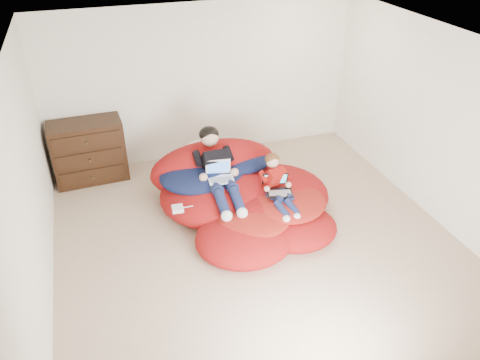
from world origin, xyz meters
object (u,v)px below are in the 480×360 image
(laptop_black, at_px, (278,187))
(older_boy, at_px, (217,166))
(dresser, at_px, (89,151))
(younger_boy, at_px, (277,183))
(beanbag_pile, at_px, (241,195))
(laptop_white, at_px, (220,174))

(laptop_black, bearing_deg, older_boy, 141.55)
(dresser, bearing_deg, younger_boy, -39.94)
(younger_boy, bearing_deg, beanbag_pile, 136.87)
(dresser, distance_m, beanbag_pile, 2.50)
(beanbag_pile, height_order, older_boy, older_boy)
(older_boy, distance_m, younger_boy, 0.85)
(laptop_white, height_order, laptop_black, laptop_white)
(older_boy, bearing_deg, younger_boy, -37.51)
(dresser, distance_m, laptop_black, 3.02)
(laptop_black, bearing_deg, dresser, 139.80)
(older_boy, xyz_separation_m, laptop_black, (0.67, -0.53, -0.14))
(beanbag_pile, distance_m, older_boy, 0.55)
(dresser, height_order, laptop_white, dresser)
(laptop_white, distance_m, laptop_black, 0.79)
(dresser, xyz_separation_m, older_boy, (1.63, -1.41, 0.21))
(beanbag_pile, relative_size, laptop_black, 5.81)
(dresser, height_order, older_boy, older_boy)
(laptop_white, bearing_deg, younger_boy, -29.62)
(beanbag_pile, bearing_deg, laptop_black, -44.51)
(beanbag_pile, height_order, laptop_black, beanbag_pile)
(older_boy, height_order, younger_boy, older_boy)
(dresser, xyz_separation_m, laptop_white, (1.63, -1.55, 0.16))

